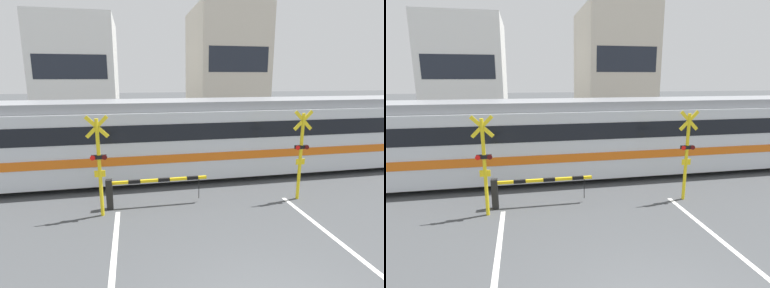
# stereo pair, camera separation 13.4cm
# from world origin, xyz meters

# --- Properties ---
(rail_track_near) EXTENTS (50.00, 0.10, 0.08)m
(rail_track_near) POSITION_xyz_m (0.00, 7.90, 0.04)
(rail_track_near) COLOR #6B6051
(rail_track_near) RESTS_ON ground_plane
(rail_track_far) EXTENTS (50.00, 0.10, 0.08)m
(rail_track_far) POSITION_xyz_m (0.00, 9.34, 0.04)
(rail_track_far) COLOR #6B6051
(rail_track_far) RESTS_ON ground_plane
(commuter_train) EXTENTS (22.03, 2.79, 3.27)m
(commuter_train) POSITION_xyz_m (3.00, 8.62, 1.75)
(commuter_train) COLOR silver
(commuter_train) RESTS_ON ground_plane
(crossing_barrier_near) EXTENTS (3.31, 0.20, 1.00)m
(crossing_barrier_near) POSITION_xyz_m (-2.29, 5.74, 0.68)
(crossing_barrier_near) COLOR black
(crossing_barrier_near) RESTS_ON ground_plane
(crossing_barrier_far) EXTENTS (3.31, 0.20, 1.00)m
(crossing_barrier_far) POSITION_xyz_m (2.29, 11.44, 0.68)
(crossing_barrier_far) COLOR black
(crossing_barrier_far) RESTS_ON ground_plane
(crossing_signal_left) EXTENTS (0.68, 0.15, 3.12)m
(crossing_signal_left) POSITION_xyz_m (-3.31, 5.31, 1.72)
(crossing_signal_left) COLOR yellow
(crossing_signal_left) RESTS_ON ground_plane
(crossing_signal_right) EXTENTS (0.68, 0.15, 3.12)m
(crossing_signal_right) POSITION_xyz_m (3.31, 5.31, 1.72)
(crossing_signal_right) COLOR yellow
(crossing_signal_right) RESTS_ON ground_plane
(pedestrian) EXTENTS (0.38, 0.22, 1.59)m
(pedestrian) POSITION_xyz_m (0.68, 13.81, 0.90)
(pedestrian) COLOR #23232D
(pedestrian) RESTS_ON ground_plane
(building_left_of_street) EXTENTS (6.26, 7.78, 8.97)m
(building_left_of_street) POSITION_xyz_m (-6.59, 24.31, 4.48)
(building_left_of_street) COLOR white
(building_left_of_street) RESTS_ON ground_plane
(building_right_of_street) EXTENTS (6.08, 7.78, 10.21)m
(building_right_of_street) POSITION_xyz_m (6.50, 24.31, 5.11)
(building_right_of_street) COLOR beige
(building_right_of_street) RESTS_ON ground_plane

